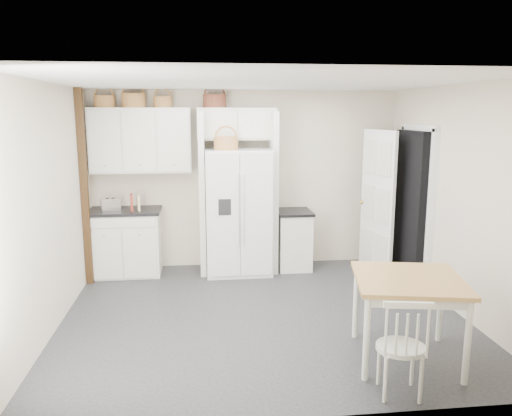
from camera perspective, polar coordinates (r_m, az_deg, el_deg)
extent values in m
plane|color=black|center=(5.86, 0.77, -12.08)|extent=(4.50, 4.50, 0.00)
plane|color=white|center=(5.41, 0.85, 14.20)|extent=(4.50, 4.50, 0.00)
plane|color=beige|center=(7.45, -1.15, 3.27)|extent=(4.50, 0.00, 4.50)
plane|color=beige|center=(5.66, -22.40, 0.02)|extent=(0.00, 4.00, 4.00)
plane|color=beige|center=(6.19, 21.96, 0.91)|extent=(0.00, 4.00, 4.00)
cube|color=silver|center=(7.14, -2.05, -0.40)|extent=(0.92, 0.74, 1.78)
cube|color=silver|center=(7.37, -14.66, -3.92)|extent=(0.97, 0.61, 0.90)
cube|color=silver|center=(7.42, 4.30, -3.75)|extent=(0.47, 0.57, 0.83)
cube|color=#9A6832|center=(4.95, 16.82, -12.00)|extent=(1.13, 1.13, 0.80)
cube|color=silver|center=(4.37, 16.21, -15.06)|extent=(0.45, 0.43, 0.82)
cube|color=black|center=(7.26, -14.84, -0.33)|extent=(1.01, 0.65, 0.04)
cube|color=black|center=(7.33, 4.34, -0.46)|extent=(0.51, 0.60, 0.04)
cube|color=silver|center=(7.21, -16.29, 0.39)|extent=(0.29, 0.22, 0.18)
cube|color=maroon|center=(7.14, -14.03, 0.65)|extent=(0.06, 0.16, 0.23)
cube|color=beige|center=(7.13, -13.29, 0.58)|extent=(0.06, 0.15, 0.21)
cylinder|color=brown|center=(7.30, -16.95, 11.56)|extent=(0.29, 0.29, 0.16)
cylinder|color=brown|center=(7.24, -13.83, 11.84)|extent=(0.33, 0.33, 0.19)
cylinder|color=brown|center=(7.20, -10.61, 11.81)|extent=(0.26, 0.26, 0.15)
cylinder|color=#562C1E|center=(7.19, -4.75, 12.08)|extent=(0.32, 0.32, 0.18)
cylinder|color=brown|center=(6.90, -3.45, 7.40)|extent=(0.33, 0.33, 0.18)
cube|color=silver|center=(7.24, -13.04, 7.55)|extent=(1.40, 0.34, 0.90)
cube|color=silver|center=(7.21, -2.25, 9.59)|extent=(1.12, 0.34, 0.45)
cube|color=silver|center=(7.14, -6.19, 1.67)|extent=(0.08, 0.60, 2.30)
cube|color=silver|center=(7.22, 1.93, 1.82)|extent=(0.08, 0.60, 2.30)
cube|color=black|center=(6.94, -19.02, 2.12)|extent=(0.09, 0.09, 2.60)
cube|color=black|center=(7.08, 17.35, 0.11)|extent=(0.18, 0.85, 2.05)
cube|color=white|center=(7.25, 13.69, 0.55)|extent=(0.21, 0.79, 2.05)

